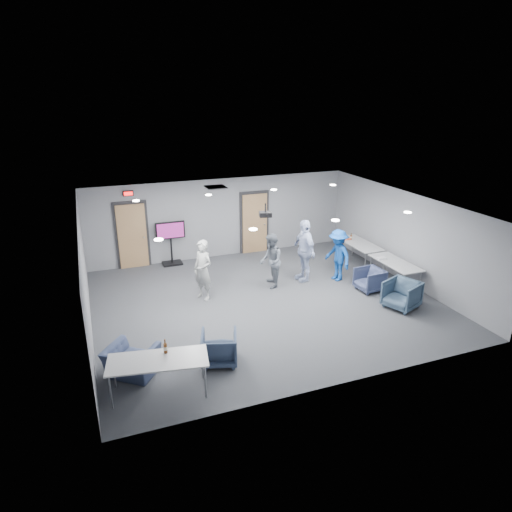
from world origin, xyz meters
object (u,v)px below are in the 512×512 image
object	(u,v)px
person_d	(338,255)
chair_right_c	(402,295)
person_b	(271,261)
chair_right_b	(370,280)
chair_front_a	(219,348)
tv_stand	(171,241)
bottle_right	(351,237)
person_a	(203,270)
person_c	(304,250)
bottle_front	(165,348)
table_right_b	(395,264)
table_front_left	(158,362)
chair_front_b	(132,361)
projector	(265,214)
table_right_a	(359,244)

from	to	relation	value
person_d	chair_right_c	xyz separation A→B (m)	(0.63, -2.28, -0.42)
person_d	person_b	bearing A→B (deg)	-105.46
person_b	chair_right_b	bearing A→B (deg)	79.02
person_d	chair_front_a	world-z (taller)	person_d
chair_right_b	tv_stand	bearing A→B (deg)	-133.75
chair_front_a	bottle_right	bearing A→B (deg)	-125.88
bottle_right	tv_stand	distance (m)	6.00
person_a	person_c	world-z (taller)	person_c
person_d	bottle_front	world-z (taller)	person_d
chair_right_b	table_right_b	world-z (taller)	table_right_b
chair_right_b	table_front_left	distance (m)	7.00
chair_front_b	bottle_right	distance (m)	8.81
bottle_front	person_c	bearing A→B (deg)	38.31
person_b	person_c	bearing A→B (deg)	111.71
chair_front_a	projector	world-z (taller)	projector
chair_right_c	chair_front_b	size ratio (longest dim) A/B	0.86
person_b	chair_front_b	bearing A→B (deg)	-39.16
person_a	chair_right_b	distance (m)	4.79
person_c	chair_front_a	world-z (taller)	person_c
table_front_left	bottle_right	size ratio (longest dim) A/B	8.48
person_c	table_right_b	size ratio (longest dim) A/B	1.09
person_b	table_front_left	xyz separation A→B (m)	(-3.92, -3.89, -0.11)
person_b	chair_right_c	world-z (taller)	person_b
chair_front_b	chair_right_c	bearing A→B (deg)	-137.50
chair_right_b	chair_right_c	bearing A→B (deg)	2.79
person_c	chair_right_b	bearing A→B (deg)	42.70
chair_front_a	projector	distance (m)	3.97
chair_front_b	person_c	bearing A→B (deg)	-111.69
chair_right_c	table_right_b	xyz separation A→B (m)	(0.74, 1.30, 0.31)
table_right_b	bottle_right	world-z (taller)	bottle_right
table_front_left	bottle_front	distance (m)	0.30
person_a	table_right_b	xyz separation A→B (m)	(5.49, -1.13, -0.16)
person_d	table_right_b	world-z (taller)	person_d
person_c	projector	size ratio (longest dim) A/B	5.09
person_d	chair_right_b	xyz separation A→B (m)	(0.48, -1.02, -0.47)
person_b	table_right_b	xyz separation A→B (m)	(3.44, -1.22, -0.12)
table_right_b	tv_stand	distance (m)	7.09
chair_front_b	table_right_a	xyz separation A→B (m)	(7.79, 3.78, 0.38)
bottle_right	bottle_front	bearing A→B (deg)	-145.87
chair_right_b	chair_right_c	distance (m)	1.26
chair_right_c	table_right_b	bearing A→B (deg)	128.04
chair_right_c	tv_stand	bearing A→B (deg)	-159.06
person_c	bottle_front	size ratio (longest dim) A/B	6.40
chair_right_c	table_right_a	distance (m)	3.30
chair_right_b	tv_stand	world-z (taller)	tv_stand
chair_front_a	tv_stand	xyz separation A→B (m)	(0.19, 6.15, 0.48)
bottle_front	person_b	bearing A→B (deg)	44.84
table_front_left	bottle_right	bearing A→B (deg)	44.48
chair_right_c	chair_front_a	world-z (taller)	chair_right_c
table_front_left	chair_front_b	bearing A→B (deg)	127.99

